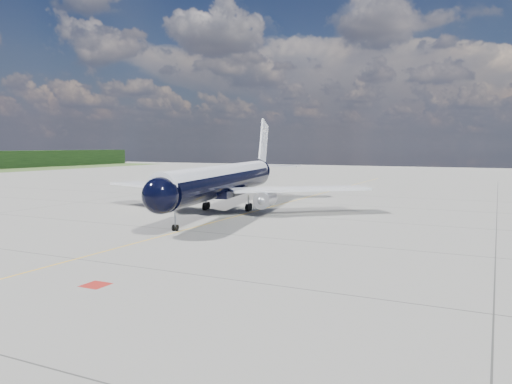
{
  "coord_description": "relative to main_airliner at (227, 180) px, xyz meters",
  "views": [
    {
      "loc": [
        29.9,
        -33.79,
        8.95
      ],
      "look_at": [
        6.5,
        14.33,
        4.0
      ],
      "focal_mm": 35.0,
      "sensor_mm": 36.0,
      "label": 1
    }
  ],
  "objects": [
    {
      "name": "ground",
      "position": [
        3.86,
        3.66,
        -4.27
      ],
      "size": [
        320.0,
        320.0,
        0.0
      ],
      "primitive_type": "plane",
      "color": "gray",
      "rests_on": "ground"
    },
    {
      "name": "taxiway_centerline",
      "position": [
        3.86,
        -1.34,
        -4.27
      ],
      "size": [
        0.16,
        160.0,
        0.01
      ],
      "primitive_type": "cube",
      "color": "#FFB90D",
      "rests_on": "ground"
    },
    {
      "name": "red_marking",
      "position": [
        10.66,
        -36.34,
        -4.27
      ],
      "size": [
        1.6,
        1.6,
        0.01
      ],
      "primitive_type": "cube",
      "color": "maroon",
      "rests_on": "ground"
    },
    {
      "name": "main_airliner",
      "position": [
        0.0,
        0.0,
        0.0
      ],
      "size": [
        38.45,
        47.36,
        13.77
      ],
      "rotation": [
        0.0,
        0.0,
        0.19
      ],
      "color": "black",
      "rests_on": "ground"
    }
  ]
}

